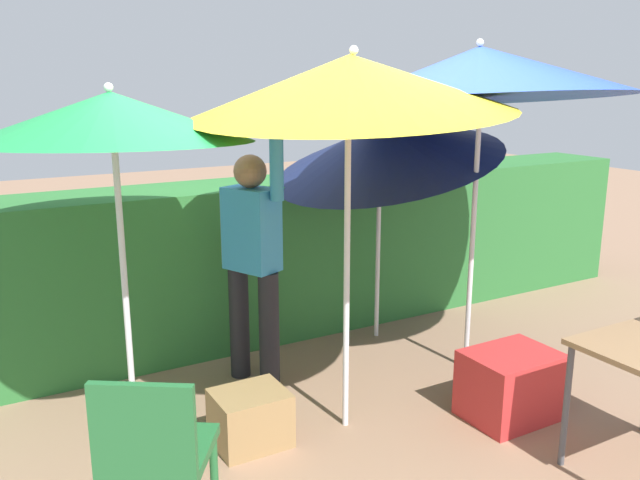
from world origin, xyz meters
TOP-DOWN VIEW (x-y plane):
  - ground_plane at (0.00, 0.00)m, footprint 24.00×24.00m
  - hedge_row at (0.00, 1.61)m, footprint 8.00×0.70m
  - umbrella_rainbow at (0.98, 1.03)m, footprint 1.85×1.82m
  - umbrella_orange at (-1.19, 0.44)m, footprint 1.52×1.52m
  - umbrella_yellow at (1.18, 0.22)m, footprint 2.02×2.03m
  - umbrella_navy at (-0.01, -0.06)m, footprint 1.83×1.82m
  - person_vendor at (-0.25, 0.79)m, footprint 0.35×0.54m
  - chair_plastic at (-1.34, -0.60)m, footprint 0.61×0.61m
  - cooler_box at (0.94, -0.47)m, footprint 0.56×0.43m
  - crate_cardboard at (-0.61, 0.04)m, footprint 0.42×0.35m

SIDE VIEW (x-z plane):
  - ground_plane at x=0.00m, z-range 0.00..0.00m
  - crate_cardboard at x=-0.61m, z-range 0.00..0.32m
  - cooler_box at x=0.94m, z-range 0.00..0.43m
  - chair_plastic at x=-1.34m, z-range 0.07..0.96m
  - hedge_row at x=0.00m, z-range 0.00..1.28m
  - person_vendor at x=-0.25m, z-range -0.01..1.87m
  - umbrella_rainbow at x=0.98m, z-range 0.58..2.59m
  - umbrella_orange at x=-1.19m, z-range 0.85..2.91m
  - umbrella_navy at x=-0.01m, z-range 0.90..3.20m
  - umbrella_yellow at x=1.18m, z-range 0.92..3.31m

